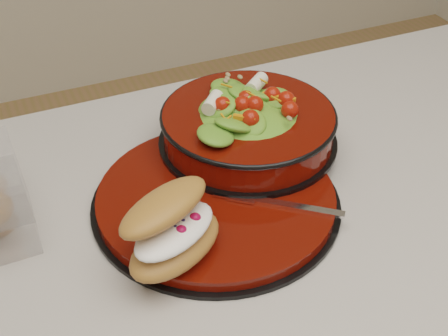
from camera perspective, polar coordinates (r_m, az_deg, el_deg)
name	(u,v)px	position (r m, az deg, el deg)	size (l,w,h in m)	color
dinner_plate	(217,199)	(0.80, -0.66, -2.85)	(0.32, 0.32, 0.02)	black
salad_bowl	(248,120)	(0.86, 2.23, 4.43)	(0.25, 0.25, 0.10)	black
croissant	(173,229)	(0.69, -4.71, -5.56)	(0.15, 0.14, 0.08)	#B46D37
fork	(281,204)	(0.78, 5.22, -3.29)	(0.12, 0.10, 0.00)	silver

